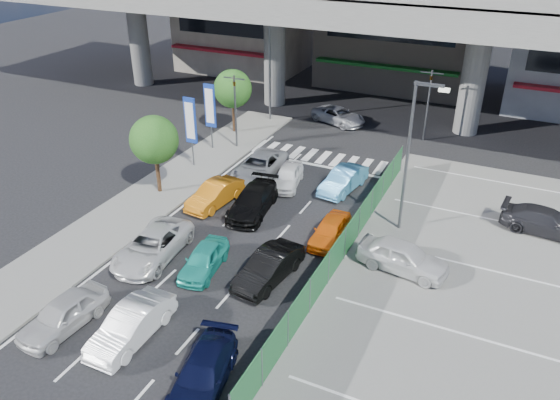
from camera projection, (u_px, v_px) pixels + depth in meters
The scene contains 31 objects.
ground at pixel (228, 254), 26.91m from camera, with size 120.00×120.00×0.00m, color black.
parking_lot at pixel (464, 290), 24.37m from camera, with size 12.00×28.00×0.06m, color slate.
sidewalk_left at pixel (160, 192), 32.68m from camera, with size 4.00×30.00×0.12m, color slate.
fence_run at pixel (337, 255), 25.29m from camera, with size 0.16×22.00×1.80m, color #1E5A2E, non-canonical shape.
expressway at pixel (372, 4), 40.25m from camera, with size 64.00×14.00×10.75m.
building_west at pixel (246, 3), 55.25m from camera, with size 12.00×10.90×13.00m.
building_center at pixel (406, 1), 49.59m from camera, with size 14.00×10.90×15.00m.
traffic_light_left at pixel (235, 94), 36.91m from camera, with size 1.60×1.24×5.20m.
traffic_light_right at pixel (430, 88), 38.11m from camera, with size 1.60×1.24×5.20m.
street_lamp_right at pixel (412, 146), 26.73m from camera, with size 1.65×0.22×8.00m.
street_lamp_left at pixel (272, 61), 41.33m from camera, with size 1.65×0.22×8.00m.
signboard_near at pixel (190, 123), 34.51m from camera, with size 0.80×0.14×4.70m.
signboard_far at pixel (210, 108), 37.04m from camera, with size 0.80×0.14×4.70m.
tree_near at pixel (154, 140), 31.10m from camera, with size 2.80×2.80×4.80m.
tree_far at pixel (233, 89), 39.76m from camera, with size 2.80×2.80×4.80m.
van_white_back_left at pixel (63, 314), 21.96m from camera, with size 1.60×3.98×1.35m, color beige.
hatch_white_back_mid at pixel (131, 325), 21.36m from camera, with size 1.46×4.19×1.38m, color white.
minivan_navy_back at pixel (203, 373), 19.26m from camera, with size 1.71×4.21×1.22m, color black.
sedan_white_mid_left at pixel (152, 246), 26.33m from camera, with size 2.29×4.97×1.38m, color silver.
taxi_teal_mid at pixel (204, 259), 25.45m from camera, with size 1.45×3.60×1.23m, color teal.
hatch_black_mid_right at pixel (269, 267), 24.77m from camera, with size 1.46×4.19×1.38m, color black.
taxi_orange_left at pixel (215, 194), 31.09m from camera, with size 1.40×4.02×1.33m, color #C46C11.
sedan_black_mid at pixel (253, 201), 30.32m from camera, with size 1.92×4.73×1.37m, color black.
taxi_orange_right at pixel (330, 230), 27.73m from camera, with size 1.45×3.60×1.23m, color orange.
wagon_silver_front_left at pixel (259, 166), 34.34m from camera, with size 2.29×4.97×1.38m, color #A1A3A9.
sedan_white_front_mid at pixel (288, 176), 33.24m from camera, with size 1.47×3.66×1.25m, color white.
kei_truck_front_right at pixel (343, 180), 32.67m from camera, with size 1.42×4.07×1.34m, color #50A6E3.
crossing_wagon_silver at pixel (339, 116), 42.83m from camera, with size 2.05×4.45×1.24m, color #B2B3BB.
parked_sedan_white at pixel (403, 257), 25.35m from camera, with size 1.72×4.29×1.46m, color silver.
parked_sedan_dgrey at pixel (546, 222), 28.28m from camera, with size 1.84×4.52×1.31m, color #28282C.
traffic_cone at pixel (395, 247), 26.81m from camera, with size 0.33×0.33×0.63m, color #F5450D.
Camera 1 is at (11.83, -19.18, 15.17)m, focal length 35.00 mm.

